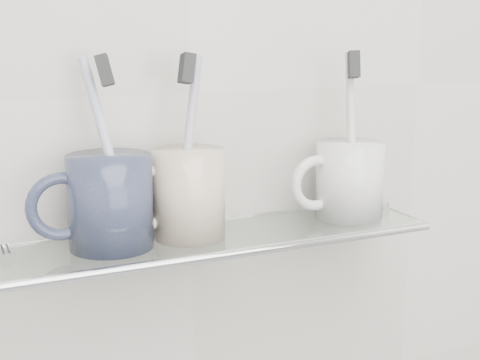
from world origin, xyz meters
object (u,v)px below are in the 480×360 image
mug_left (110,202)px  mug_center (189,194)px  shelf_glass (211,239)px  mug_right (349,180)px

mug_left → mug_center: bearing=10.1°
shelf_glass → mug_left: mug_left is taller
mug_left → shelf_glass: bearing=7.4°
shelf_glass → mug_right: bearing=1.6°
shelf_glass → mug_right: size_ratio=5.53×
shelf_glass → mug_right: mug_right is taller
shelf_glass → mug_right: (0.18, 0.00, 0.05)m
shelf_glass → mug_center: (-0.02, 0.00, 0.05)m
mug_left → mug_right: size_ratio=1.07×
shelf_glass → mug_center: 0.06m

